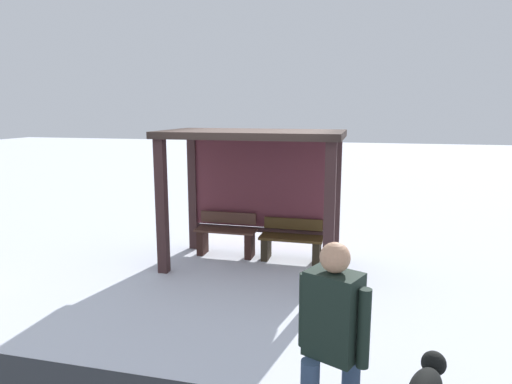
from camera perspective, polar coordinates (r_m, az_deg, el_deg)
name	(u,v)px	position (r m, az deg, el deg)	size (l,w,h in m)	color
ground_plane	(253,265)	(7.74, -0.41, -9.23)	(60.00, 60.00, 0.00)	silver
bus_shelter	(256,164)	(7.55, -0.05, 3.53)	(2.92, 1.62, 2.27)	#382323
bench_left_inside	(226,236)	(8.16, -3.81, -5.63)	(1.09, 0.37, 0.77)	#4C3026
bench_center_inside	(291,242)	(7.90, 4.52, -6.40)	(1.09, 0.42, 0.72)	#422E15
person_walking	(332,335)	(3.49, 9.67, -17.50)	(0.56, 0.41, 1.68)	#1E2D25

